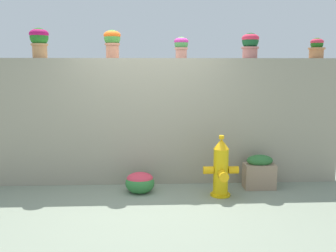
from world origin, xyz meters
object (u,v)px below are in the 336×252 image
at_px(potted_plant_4, 250,44).
at_px(planter_box, 259,172).
at_px(potted_plant_3, 181,45).
at_px(flower_bush_left, 140,182).
at_px(potted_plant_1, 39,40).
at_px(fire_hydrant, 221,169).
at_px(potted_plant_5, 317,47).
at_px(potted_plant_2, 112,41).

relative_size(potted_plant_4, planter_box, 0.75).
height_order(potted_plant_3, flower_bush_left, potted_plant_3).
bearing_deg(potted_plant_1, potted_plant_4, -0.46).
xyz_separation_m(potted_plant_3, fire_hydrant, (0.54, -0.83, -1.85)).
xyz_separation_m(potted_plant_5, planter_box, (-1.02, -0.47, -1.98)).
height_order(potted_plant_4, potted_plant_5, potted_plant_4).
distance_m(potted_plant_1, planter_box, 4.10).
relative_size(potted_plant_2, planter_box, 0.82).
height_order(fire_hydrant, flower_bush_left, fire_hydrant).
distance_m(potted_plant_1, flower_bush_left, 2.77).
height_order(potted_plant_3, fire_hydrant, potted_plant_3).
relative_size(potted_plant_4, fire_hydrant, 0.44).
bearing_deg(potted_plant_4, planter_box, -78.73).
relative_size(potted_plant_1, planter_box, 0.87).
bearing_deg(flower_bush_left, potted_plant_4, 18.07).
bearing_deg(potted_plant_2, planter_box, -11.36).
distance_m(potted_plant_2, planter_box, 3.16).
bearing_deg(potted_plant_2, flower_bush_left, -53.53).
xyz_separation_m(potted_plant_1, fire_hydrant, (2.81, -0.83, -1.94)).
bearing_deg(potted_plant_5, fire_hydrant, -154.63).
bearing_deg(flower_bush_left, potted_plant_5, 11.49).
bearing_deg(potted_plant_1, potted_plant_5, -0.30).
bearing_deg(planter_box, potted_plant_3, 157.78).
bearing_deg(potted_plant_3, potted_plant_4, -1.46).
bearing_deg(flower_bush_left, planter_box, 3.59).
xyz_separation_m(potted_plant_4, planter_box, (0.09, -0.47, -2.04)).
bearing_deg(potted_plant_1, potted_plant_2, -1.40).
xyz_separation_m(potted_plant_1, potted_plant_5, (4.51, -0.02, -0.11)).
relative_size(potted_plant_1, potted_plant_4, 1.16).
bearing_deg(potted_plant_1, potted_plant_3, 0.03).
height_order(potted_plant_5, fire_hydrant, potted_plant_5).
bearing_deg(potted_plant_3, potted_plant_2, -178.47).
relative_size(potted_plant_5, flower_bush_left, 0.74).
distance_m(potted_plant_4, flower_bush_left, 2.85).
relative_size(potted_plant_1, potted_plant_3, 1.38).
xyz_separation_m(potted_plant_1, flower_bush_left, (1.60, -0.62, -2.18)).
bearing_deg(fire_hydrant, potted_plant_2, 154.16).
distance_m(potted_plant_3, planter_box, 2.40).
bearing_deg(potted_plant_5, potted_plant_1, 179.70).
height_order(potted_plant_2, flower_bush_left, potted_plant_2).
relative_size(potted_plant_4, flower_bush_left, 0.91).
relative_size(potted_plant_2, flower_bush_left, 1.00).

